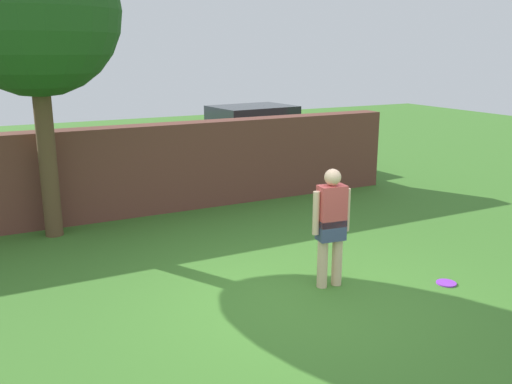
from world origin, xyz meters
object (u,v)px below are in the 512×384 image
(car, at_px, (252,139))
(frisbee_purple, at_px, (446,283))
(tree, at_px, (33,12))
(person, at_px, (331,223))

(car, height_order, frisbee_purple, car)
(car, bearing_deg, tree, 23.69)
(tree, relative_size, frisbee_purple, 18.78)
(person, bearing_deg, frisbee_purple, -18.23)
(tree, xyz_separation_m, car, (5.37, 3.01, -2.82))
(tree, xyz_separation_m, person, (3.01, -3.93, -2.79))
(frisbee_purple, bearing_deg, car, 83.36)
(person, xyz_separation_m, car, (2.35, 6.95, -0.04))
(person, height_order, frisbee_purple, person)
(tree, height_order, person, tree)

